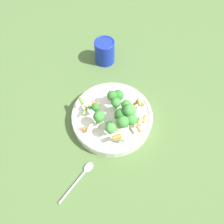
% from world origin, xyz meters
% --- Properties ---
extents(ground_plane, '(3.00, 3.00, 0.00)m').
position_xyz_m(ground_plane, '(0.00, 0.00, 0.00)').
color(ground_plane, '#4C6B38').
extents(bowl, '(0.29, 0.29, 0.04)m').
position_xyz_m(bowl, '(0.00, 0.00, 0.02)').
color(bowl, white).
rests_on(bowl, ground_plane).
extents(pasta_salad, '(0.19, 0.24, 0.09)m').
position_xyz_m(pasta_salad, '(0.02, 0.02, 0.09)').
color(pasta_salad, '#8CB766').
rests_on(pasta_salad, bowl).
extents(cup, '(0.08, 0.08, 0.10)m').
position_xyz_m(cup, '(-0.29, -0.07, 0.05)').
color(cup, '#192DAD').
rests_on(cup, ground_plane).
extents(spoon, '(0.14, 0.09, 0.01)m').
position_xyz_m(spoon, '(0.21, -0.06, 0.01)').
color(spoon, silver).
rests_on(spoon, ground_plane).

